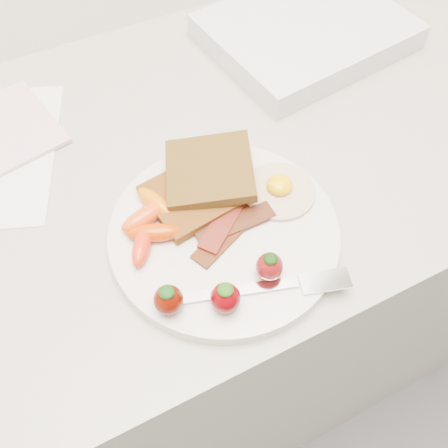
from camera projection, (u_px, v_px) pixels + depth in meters
name	position (u px, v px, depth m)	size (l,w,h in m)	color
counter	(196.00, 300.00, 1.04)	(2.00, 0.60, 0.90)	gray
plate	(224.00, 233.00, 0.59)	(0.27, 0.27, 0.02)	silver
toast_lower	(189.00, 198.00, 0.60)	(0.09, 0.09, 0.01)	#512714
toast_upper	(210.00, 170.00, 0.60)	(0.10, 0.10, 0.01)	black
fried_egg	(279.00, 189.00, 0.61)	(0.10, 0.10, 0.02)	white
bacon_strips	(229.00, 226.00, 0.58)	(0.11, 0.09, 0.01)	black
baby_carrots	(149.00, 224.00, 0.57)	(0.08, 0.11, 0.02)	#E44712
strawberries	(220.00, 289.00, 0.52)	(0.14, 0.06, 0.04)	#4D0900
fork	(278.00, 286.00, 0.54)	(0.18, 0.08, 0.00)	silver
notepad	(13.00, 125.00, 0.69)	(0.10, 0.15, 0.01)	beige
appliance	(306.00, 32.00, 0.79)	(0.30, 0.24, 0.04)	silver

